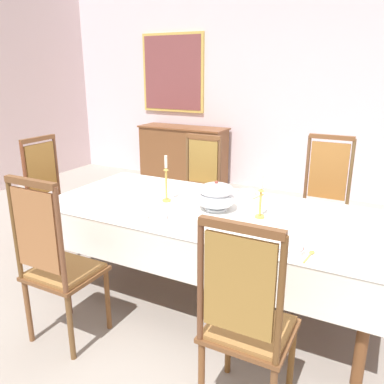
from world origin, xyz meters
The scene contains 19 objects.
ground centered at (0.00, 0.00, -0.02)m, with size 8.14×5.94×0.04m, color #9E958B.
back_wall centered at (0.00, 3.01, 1.79)m, with size 8.14×0.08×3.57m, color silver.
dining_table centered at (0.00, -0.18, 0.67)m, with size 2.60×1.19×0.74m.
tablecloth centered at (0.00, -0.18, 0.67)m, with size 2.62×1.21×0.31m.
chair_south_a centered at (-0.62, -1.18, 0.59)m, with size 0.44×0.42×1.18m.
chair_north_a centered at (-0.62, 0.83, 0.57)m, with size 0.44×0.42×1.11m.
chair_south_b centered at (0.68, -1.18, 0.58)m, with size 0.44×0.42×1.15m.
chair_north_b centered at (0.68, 0.83, 0.61)m, with size 0.44×0.42×1.21m.
chair_head_west centered at (-1.71, -0.18, 0.59)m, with size 0.42×0.44×1.16m.
soup_tureen centered at (0.05, -0.18, 0.86)m, with size 0.30×0.30×0.23m.
candlestick_west centered at (-0.40, -0.18, 0.90)m, with size 0.07×0.07×0.38m.
candlestick_east centered at (0.40, -0.18, 0.87)m, with size 0.07×0.07×0.32m.
bowl_near_left centered at (0.74, -0.65, 0.76)m, with size 0.17×0.17×0.04m.
bowl_near_right centered at (0.12, 0.30, 0.76)m, with size 0.16×0.16×0.04m.
bowl_far_left centered at (-0.21, -0.60, 0.76)m, with size 0.15×0.15×0.03m.
spoon_primary centered at (0.86, -0.62, 0.75)m, with size 0.03×0.18×0.01m.
spoon_secondary centered at (0.24, 0.33, 0.75)m, with size 0.05×0.18×0.01m.
sideboard centered at (-1.85, 2.69, 0.45)m, with size 1.44×0.48×0.90m.
framed_painting centered at (-2.17, 2.95, 1.71)m, with size 1.11×0.05×1.22m.
Camera 1 is at (1.24, -2.82, 1.79)m, focal length 37.26 mm.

